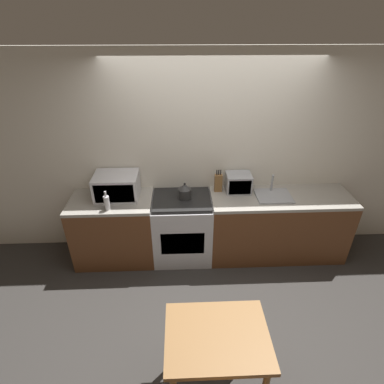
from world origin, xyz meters
TOP-DOWN VIEW (x-y plane):
  - ground_plane at (0.00, 0.00)m, footprint 16.00×16.00m
  - wall_back at (0.00, 1.20)m, footprint 10.00×0.06m
  - counter_left_run at (-1.26, 0.86)m, footprint 1.02×0.62m
  - counter_right_run at (0.88, 0.86)m, footprint 1.78×0.62m
  - stove_range at (-0.38, 0.86)m, footprint 0.75×0.62m
  - kettle at (-0.34, 0.87)m, footprint 0.16×0.16m
  - microwave at (-1.18, 0.94)m, footprint 0.53×0.40m
  - bottle at (-1.25, 0.65)m, footprint 0.07×0.07m
  - knife_block at (0.09, 1.03)m, footprint 0.10×0.06m
  - toaster_oven at (0.35, 1.02)m, footprint 0.32×0.26m
  - sink_basin at (0.77, 0.87)m, footprint 0.44×0.36m
  - dining_table at (-0.13, -0.92)m, footprint 0.80×0.61m

SIDE VIEW (x-z plane):
  - ground_plane at x=0.00m, z-range 0.00..0.00m
  - stove_range at x=-0.38m, z-range 0.00..0.90m
  - counter_left_run at x=-1.26m, z-range 0.00..0.90m
  - counter_right_run at x=0.88m, z-range 0.00..0.90m
  - dining_table at x=-0.13m, z-range 0.26..1.03m
  - sink_basin at x=0.77m, z-range 0.80..1.04m
  - kettle at x=-0.34m, z-range 0.89..1.10m
  - bottle at x=-1.25m, z-range 0.87..1.11m
  - knife_block at x=0.09m, z-range 0.87..1.17m
  - toaster_oven at x=0.35m, z-range 0.90..1.14m
  - microwave at x=-1.18m, z-range 0.90..1.20m
  - wall_back at x=0.00m, z-range 0.00..2.60m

